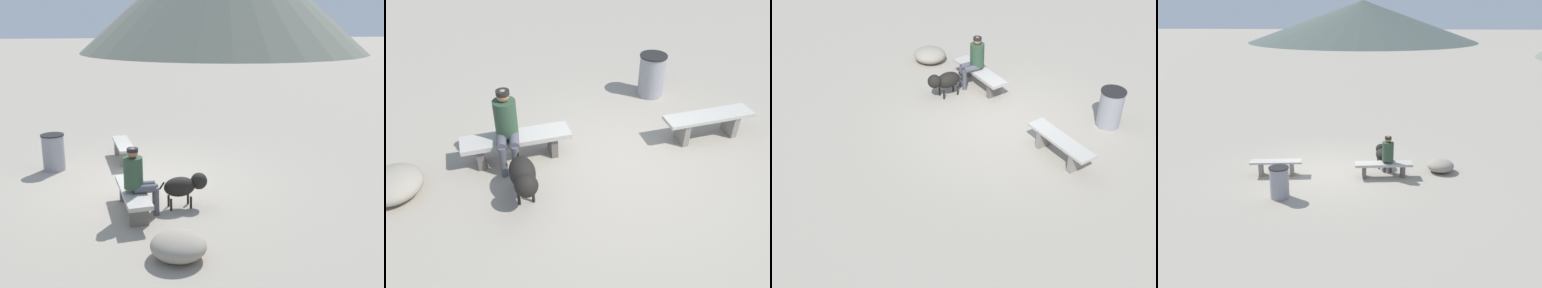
# 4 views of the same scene
# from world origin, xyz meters

# --- Properties ---
(ground) EXTENTS (210.00, 210.00, 0.06)m
(ground) POSITION_xyz_m (0.00, 0.00, -0.03)
(ground) COLOR #9E9384
(bench_left) EXTENTS (1.59, 0.55, 0.46)m
(bench_left) POSITION_xyz_m (-1.59, -0.38, 0.32)
(bench_left) COLOR gray
(bench_left) RESTS_ON ground
(bench_right) EXTENTS (1.75, 0.61, 0.44)m
(bench_right) POSITION_xyz_m (1.66, -0.34, 0.33)
(bench_right) COLOR #605B56
(bench_right) RESTS_ON ground
(seated_person) EXTENTS (0.35, 0.62, 1.27)m
(seated_person) POSITION_xyz_m (1.78, -0.25, 0.73)
(seated_person) COLOR #2D4733
(seated_person) RESTS_ON ground
(dog) EXTENTS (0.43, 0.94, 0.65)m
(dog) POSITION_xyz_m (1.61, 0.64, 0.43)
(dog) COLOR black
(dog) RESTS_ON ground
(trash_bin) EXTENTS (0.54, 0.54, 0.87)m
(trash_bin) POSITION_xyz_m (-1.13, -2.03, 0.43)
(trash_bin) COLOR gray
(trash_bin) RESTS_ON ground
(boulder) EXTENTS (1.17, 1.17, 0.39)m
(boulder) POSITION_xyz_m (3.44, 0.22, 0.20)
(boulder) COLOR gray
(boulder) RESTS_ON ground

